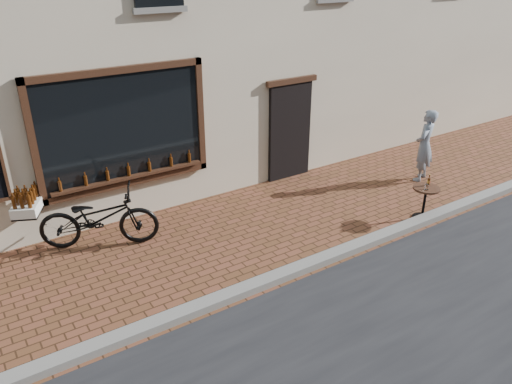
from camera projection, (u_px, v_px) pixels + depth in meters
ground at (320, 272)px, 8.19m from camera, size 90.00×90.00×0.00m
kerb at (313, 263)px, 8.32m from camera, size 90.00×0.25×0.12m
cargo_bicycle at (96, 218)px, 8.73m from camera, size 2.42×1.59×1.16m
bistro_table at (425, 196)px, 9.68m from camera, size 0.52×0.52×0.89m
pedestrian at (424, 146)px, 11.25m from camera, size 0.71×0.60×1.65m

